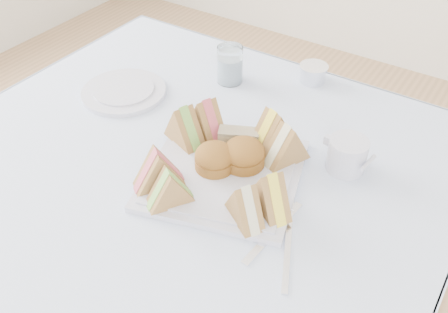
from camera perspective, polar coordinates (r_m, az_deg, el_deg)
The scene contains 20 objects.
table at distance 1.25m, azimuth -4.84°, elevation -14.78°, with size 0.90×0.90×0.74m, color brown.
tablecloth at distance 0.97m, azimuth -6.04°, elevation -1.97°, with size 1.02×1.02×0.01m, color silver.
serving_plate at distance 0.95m, azimuth 0.00°, elevation -2.03°, with size 0.28×0.28×0.01m, color silver.
sandwich_fl_a at distance 0.90m, azimuth -7.55°, elevation -1.29°, with size 0.09×0.04×0.08m, color olive, non-canonical shape.
sandwich_fl_b at distance 0.87m, azimuth -6.27°, elevation -3.43°, with size 0.08×0.04×0.07m, color olive, non-canonical shape.
sandwich_fr_a at distance 0.85m, azimuth 5.34°, elevation -3.98°, with size 0.09×0.04×0.08m, color olive, non-canonical shape.
sandwich_fr_b at distance 0.83m, azimuth 2.41°, elevation -5.28°, with size 0.08×0.04×0.07m, color olive, non-canonical shape.
sandwich_bl_a at distance 0.99m, azimuth -4.57°, elevation 3.70°, with size 0.09×0.04×0.08m, color olive, non-canonical shape.
sandwich_bl_b at distance 1.01m, azimuth -1.98°, elevation 4.52°, with size 0.10×0.04×0.08m, color olive, non-canonical shape.
sandwich_br_a at distance 0.95m, azimuth 7.14°, elevation 1.55°, with size 0.09×0.04×0.08m, color olive, non-canonical shape.
sandwich_br_b at distance 0.98m, azimuth 5.52°, elevation 3.20°, with size 0.10×0.05×0.09m, color olive, non-canonical shape.
scone_left at distance 0.94m, azimuth -1.09°, elevation -0.16°, with size 0.08×0.08×0.05m, color olive.
scone_right at distance 0.94m, azimuth 2.28°, elevation 0.27°, with size 0.08×0.08×0.05m, color olive.
pastry_slice at distance 0.99m, azimuth 1.70°, elevation 2.14°, with size 0.08×0.03×0.04m, color tan.
side_plate at distance 1.20m, azimuth -11.37°, elevation 7.26°, with size 0.20×0.20×0.01m, color silver.
water_glass at distance 1.21m, azimuth 0.68°, elevation 10.47°, with size 0.06×0.06×0.09m, color white.
tea_strainer at distance 1.24m, azimuth 10.14°, elevation 9.24°, with size 0.07×0.07×0.04m, color silver.
knife at distance 0.86m, azimuth 5.66°, elevation -8.61°, with size 0.01×0.17×0.00m, color silver.
fork at distance 0.83m, azimuth 7.28°, elevation -10.44°, with size 0.01×0.18×0.00m, color silver.
creamer_jug at distance 0.98m, azimuth 13.88°, elevation 0.18°, with size 0.08×0.08×0.07m, color silver.
Camera 1 is at (0.48, -0.54, 1.39)m, focal length 40.00 mm.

